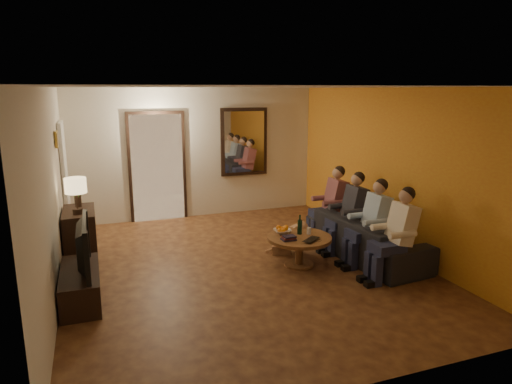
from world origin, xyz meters
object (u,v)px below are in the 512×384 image
object	(u,v)px
person_b	(372,226)
tv_stand	(81,285)
table_lamp	(76,196)
dog	(288,237)
tv	(77,246)
laptop	(314,241)
person_a	(397,238)
bowl	(282,231)
coffee_table	(299,251)
person_c	(350,216)
dresser	(81,236)
person_d	(332,207)
sofa	(365,237)
wine_bottle	(300,224)

from	to	relation	value
person_b	tv_stand	bearing A→B (deg)	177.29
table_lamp	dog	world-z (taller)	table_lamp
table_lamp	tv	size ratio (longest dim) A/B	0.49
tv	laptop	world-z (taller)	tv
person_a	person_b	world-z (taller)	same
dog	tv	bearing A→B (deg)	-144.10
person_a	bowl	xyz separation A→B (m)	(-1.20, 1.15, -0.12)
tv	dog	xyz separation A→B (m)	(3.09, 0.65, -0.43)
tv_stand	coffee_table	size ratio (longest dim) A/B	1.26
person_c	laptop	distance (m)	1.08
dresser	dog	bearing A→B (deg)	-13.57
person_d	tv	bearing A→B (deg)	-166.08
table_lamp	dog	xyz separation A→B (m)	(3.09, -0.52, -0.80)
person_c	bowl	bearing A→B (deg)	-177.77
tv_stand	person_d	bearing A→B (deg)	13.92
table_lamp	coffee_table	xyz separation A→B (m)	(3.04, -1.03, -0.86)
tv	person_b	xyz separation A→B (m)	(4.06, -0.19, -0.11)
dresser	dog	distance (m)	3.18
dresser	sofa	distance (m)	4.36
dresser	person_b	world-z (taller)	person_b
sofa	person_b	xyz separation A→B (m)	(-0.10, -0.30, 0.28)
dog	laptop	xyz separation A→B (m)	(0.06, -0.79, 0.18)
person_c	wine_bottle	size ratio (longest dim) A/B	3.87
person_d	bowl	distance (m)	1.37
dresser	person_d	bearing A→B (deg)	-5.39
tv	bowl	size ratio (longest dim) A/B	4.21
sofa	wine_bottle	world-z (taller)	wine_bottle
sofa	person_c	size ratio (longest dim) A/B	1.82
tv	bowl	distance (m)	2.90
tv	coffee_table	bearing A→B (deg)	-87.36
wine_bottle	laptop	distance (m)	0.41
wine_bottle	table_lamp	bearing A→B (deg)	163.26
tv_stand	bowl	world-z (taller)	bowl
bowl	wine_bottle	world-z (taller)	wine_bottle
person_d	wine_bottle	bearing A→B (deg)	-141.70
table_lamp	dog	distance (m)	3.23
sofa	dog	xyz separation A→B (m)	(-1.08, 0.54, -0.04)
table_lamp	tv	world-z (taller)	table_lamp
dog	wine_bottle	distance (m)	0.52
bowl	tv	bearing A→B (deg)	-172.82
dresser	person_c	xyz separation A→B (m)	(4.06, -0.98, 0.19)
person_a	person_c	bearing A→B (deg)	90.00
table_lamp	tv_stand	size ratio (longest dim) A/B	0.45
person_d	person_c	bearing A→B (deg)	-90.00
person_d	dog	bearing A→B (deg)	-159.78
dresser	table_lamp	world-z (taller)	table_lamp
tv	sofa	bearing A→B (deg)	-88.52
person_d	coffee_table	xyz separation A→B (m)	(-1.02, -0.87, -0.38)
person_d	person_b	bearing A→B (deg)	-90.00
tv_stand	dog	distance (m)	3.15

